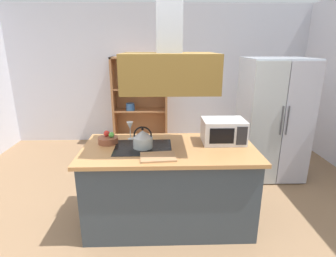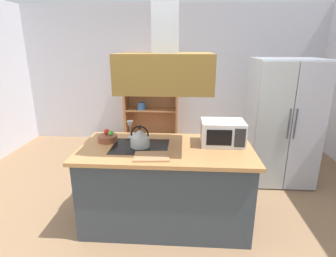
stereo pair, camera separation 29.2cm
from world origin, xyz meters
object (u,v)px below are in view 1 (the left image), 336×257
object	(u,v)px
dish_cabinet	(140,106)
wine_glass_on_counter	(130,126)
refrigerator	(272,119)
kettle	(143,139)
microwave	(223,131)
cutting_board	(158,157)
fruit_bowl	(108,139)

from	to	relation	value
dish_cabinet	wine_glass_on_counter	distance (m)	2.39
dish_cabinet	wine_glass_on_counter	bearing A→B (deg)	-88.73
refrigerator	kettle	size ratio (longest dim) A/B	7.65
refrigerator	wine_glass_on_counter	world-z (taller)	refrigerator
wine_glass_on_counter	dish_cabinet	bearing A→B (deg)	91.27
microwave	dish_cabinet	bearing A→B (deg)	113.69
dish_cabinet	cutting_board	world-z (taller)	dish_cabinet
dish_cabinet	kettle	world-z (taller)	dish_cabinet
kettle	wine_glass_on_counter	xyz separation A→B (m)	(-0.16, 0.28, 0.05)
cutting_board	microwave	bearing A→B (deg)	30.17
kettle	wine_glass_on_counter	distance (m)	0.32
cutting_board	wine_glass_on_counter	distance (m)	0.66
kettle	dish_cabinet	bearing A→B (deg)	94.61
kettle	fruit_bowl	distance (m)	0.42
microwave	fruit_bowl	xyz separation A→B (m)	(-1.28, 0.01, -0.09)
dish_cabinet	kettle	bearing A→B (deg)	-85.39
wine_glass_on_counter	fruit_bowl	world-z (taller)	wine_glass_on_counter
kettle	microwave	bearing A→B (deg)	9.16
refrigerator	microwave	bearing A→B (deg)	-134.37
dish_cabinet	fruit_bowl	bearing A→B (deg)	-94.11
wine_glass_on_counter	fruit_bowl	xyz separation A→B (m)	(-0.23, -0.13, -0.11)
cutting_board	kettle	bearing A→B (deg)	120.27
dish_cabinet	microwave	size ratio (longest dim) A/B	3.75
dish_cabinet	kettle	size ratio (longest dim) A/B	7.45
cutting_board	fruit_bowl	size ratio (longest dim) A/B	1.55
kettle	cutting_board	xyz separation A→B (m)	(0.16, -0.28, -0.09)
kettle	fruit_bowl	xyz separation A→B (m)	(-0.39, 0.15, -0.05)
microwave	fruit_bowl	world-z (taller)	microwave
fruit_bowl	kettle	bearing A→B (deg)	-20.70
refrigerator	dish_cabinet	size ratio (longest dim) A/B	1.03
dish_cabinet	microwave	xyz separation A→B (m)	(1.10, -2.50, 0.27)
refrigerator	fruit_bowl	xyz separation A→B (m)	(-2.24, -0.98, 0.06)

